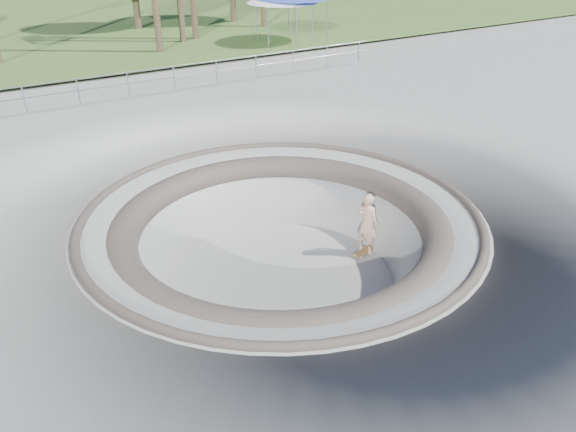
{
  "coord_description": "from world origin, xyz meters",
  "views": [
    {
      "loc": [
        -6.56,
        -10.83,
        6.69
      ],
      "look_at": [
        0.23,
        0.01,
        -0.1
      ],
      "focal_mm": 35.0,
      "sensor_mm": 36.0,
      "label": 1
    }
  ],
  "objects": [
    {
      "name": "distant_hills",
      "position": [
        3.78,
        57.17,
        -7.02
      ],
      "size": [
        103.2,
        45.0,
        28.6
      ],
      "color": "brown",
      "rests_on": "ground"
    },
    {
      "name": "grass_strip",
      "position": [
        0.0,
        34.0,
        0.22
      ],
      "size": [
        180.0,
        36.0,
        0.12
      ],
      "color": "#435F26",
      "rests_on": "ground"
    },
    {
      "name": "ground",
      "position": [
        0.0,
        0.0,
        0.0
      ],
      "size": [
        180.0,
        180.0,
        0.0
      ],
      "primitive_type": "plane",
      "color": "#A7A7A2",
      "rests_on": "ground"
    },
    {
      "name": "skateboard",
      "position": [
        2.7,
        -0.26,
        -1.83
      ],
      "size": [
        0.94,
        0.45,
        0.09
      ],
      "color": "olive",
      "rests_on": "ground"
    },
    {
      "name": "skate_bowl",
      "position": [
        0.0,
        0.0,
        -1.83
      ],
      "size": [
        14.0,
        14.0,
        4.1
      ],
      "color": "#A7A7A2",
      "rests_on": "ground"
    },
    {
      "name": "safety_railing",
      "position": [
        0.0,
        12.0,
        0.69
      ],
      "size": [
        25.0,
        0.06,
        1.03
      ],
      "color": "gray",
      "rests_on": "ground"
    },
    {
      "name": "skater",
      "position": [
        2.7,
        -0.26,
        -0.89
      ],
      "size": [
        0.61,
        0.76,
        1.83
      ],
      "primitive_type": "imported",
      "rotation": [
        0.0,
        0.0,
        1.86
      ],
      "color": "tan",
      "rests_on": "skateboard"
    }
  ]
}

